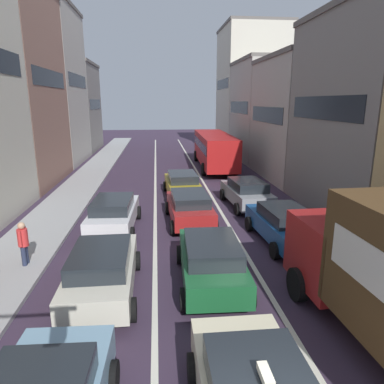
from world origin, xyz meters
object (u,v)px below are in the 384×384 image
(sedan_right_lane_behind_truck, at_px, (284,224))
(wagon_right_lane_far, at_px, (246,192))
(sedan_centre_lane_second, at_px, (211,260))
(hatchback_centre_lane_third, at_px, (190,207))
(sedan_left_lane_third, at_px, (114,213))
(pedestrian_near_kerb, at_px, (23,242))
(bus_mid_queue_primary, at_px, (214,148))
(wagon_left_lane_second, at_px, (102,270))
(coupe_centre_lane_fourth, at_px, (182,184))

(sedan_right_lane_behind_truck, distance_m, wagon_right_lane_far, 5.13)
(sedan_centre_lane_second, height_order, sedan_right_lane_behind_truck, same)
(hatchback_centre_lane_third, bearing_deg, sedan_left_lane_third, 97.72)
(pedestrian_near_kerb, bearing_deg, bus_mid_queue_primary, -116.31)
(wagon_left_lane_second, relative_size, bus_mid_queue_primary, 0.41)
(sedan_centre_lane_second, xyz_separation_m, wagon_left_lane_second, (-3.27, -0.34, 0.00))
(sedan_left_lane_third, distance_m, bus_mid_queue_primary, 16.12)
(sedan_centre_lane_second, height_order, sedan_left_lane_third, same)
(wagon_right_lane_far, height_order, pedestrian_near_kerb, pedestrian_near_kerb)
(coupe_centre_lane_fourth, distance_m, bus_mid_queue_primary, 9.86)
(sedan_centre_lane_second, distance_m, pedestrian_near_kerb, 6.40)
(bus_mid_queue_primary, relative_size, pedestrian_near_kerb, 6.36)
(wagon_right_lane_far, bearing_deg, coupe_centre_lane_fourth, 50.89)
(sedan_right_lane_behind_truck, bearing_deg, hatchback_centre_lane_third, 48.90)
(sedan_centre_lane_second, distance_m, coupe_centre_lane_fourth, 10.47)
(sedan_left_lane_third, bearing_deg, sedan_centre_lane_second, -142.31)
(hatchback_centre_lane_third, distance_m, pedestrian_near_kerb, 7.27)
(sedan_centre_lane_second, xyz_separation_m, sedan_left_lane_third, (-3.56, 5.11, 0.00))
(hatchback_centre_lane_third, relative_size, sedan_left_lane_third, 1.00)
(hatchback_centre_lane_third, xyz_separation_m, pedestrian_near_kerb, (-6.03, -4.05, 0.15))
(sedan_centre_lane_second, relative_size, sedan_left_lane_third, 0.99)
(coupe_centre_lane_fourth, bearing_deg, hatchback_centre_lane_third, 177.17)
(sedan_centre_lane_second, xyz_separation_m, wagon_right_lane_far, (3.18, 8.12, 0.00))
(wagon_left_lane_second, height_order, coupe_centre_lane_fourth, same)
(coupe_centre_lane_fourth, bearing_deg, sedan_centre_lane_second, 178.01)
(wagon_right_lane_far, bearing_deg, pedestrian_near_kerb, 120.71)
(wagon_left_lane_second, relative_size, sedan_right_lane_behind_truck, 0.98)
(wagon_left_lane_second, distance_m, sedan_left_lane_third, 5.46)
(sedan_centre_lane_second, height_order, pedestrian_near_kerb, pedestrian_near_kerb)
(sedan_centre_lane_second, xyz_separation_m, coupe_centre_lane_fourth, (-0.13, 10.47, 0.00))
(sedan_centre_lane_second, relative_size, wagon_left_lane_second, 1.01)
(sedan_left_lane_third, xyz_separation_m, bus_mid_queue_primary, (6.86, 14.56, 0.96))
(coupe_centre_lane_fourth, height_order, wagon_right_lane_far, same)
(sedan_right_lane_behind_truck, bearing_deg, bus_mid_queue_primary, -3.20)
(hatchback_centre_lane_third, xyz_separation_m, sedan_left_lane_third, (-3.42, -0.62, 0.00))
(hatchback_centre_lane_third, bearing_deg, pedestrian_near_kerb, 121.32)
(hatchback_centre_lane_third, distance_m, coupe_centre_lane_fourth, 4.74)
(hatchback_centre_lane_third, distance_m, sedan_right_lane_behind_truck, 4.48)
(wagon_left_lane_second, relative_size, hatchback_centre_lane_third, 0.99)
(wagon_right_lane_far, relative_size, pedestrian_near_kerb, 2.66)
(wagon_left_lane_second, bearing_deg, sedan_right_lane_behind_truck, -64.04)
(sedan_right_lane_behind_truck, relative_size, pedestrian_near_kerb, 2.65)
(bus_mid_queue_primary, bearing_deg, sedan_centre_lane_second, 171.84)
(hatchback_centre_lane_third, relative_size, bus_mid_queue_primary, 0.41)
(bus_mid_queue_primary, xyz_separation_m, pedestrian_near_kerb, (-9.47, -17.99, -0.81))
(sedan_right_lane_behind_truck, relative_size, wagon_right_lane_far, 1.00)
(sedan_right_lane_behind_truck, xyz_separation_m, pedestrian_near_kerb, (-9.59, -1.32, 0.15))
(coupe_centre_lane_fourth, distance_m, sedan_right_lane_behind_truck, 8.26)
(wagon_left_lane_second, relative_size, wagon_right_lane_far, 0.98)
(sedan_left_lane_third, relative_size, coupe_centre_lane_fourth, 1.00)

